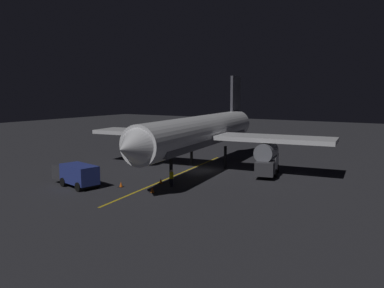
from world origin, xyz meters
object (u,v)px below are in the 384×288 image
(ground_crew_worker, at_px, (171,178))
(traffic_cone_near_left, at_px, (152,190))
(traffic_cone_near_right, at_px, (161,181))
(traffic_cone_under_wing, at_px, (121,185))
(airliner, at_px, (203,133))
(baggage_truck, at_px, (76,175))
(catering_truck, at_px, (267,165))

(ground_crew_worker, xyz_separation_m, traffic_cone_near_left, (0.17, 2.98, -0.64))
(traffic_cone_near_right, xyz_separation_m, traffic_cone_under_wing, (2.49, 3.38, 0.00))
(ground_crew_worker, bearing_deg, traffic_cone_near_left, 86.79)
(ground_crew_worker, bearing_deg, airliner, -79.66)
(baggage_truck, distance_m, traffic_cone_near_right, 8.62)
(traffic_cone_near_right, distance_m, traffic_cone_under_wing, 4.20)
(catering_truck, bearing_deg, traffic_cone_near_right, 50.54)
(ground_crew_worker, height_order, traffic_cone_near_left, ground_crew_worker)
(baggage_truck, height_order, traffic_cone_near_right, baggage_truck)
(baggage_truck, height_order, traffic_cone_near_left, baggage_truck)
(catering_truck, height_order, ground_crew_worker, catering_truck)
(airliner, bearing_deg, traffic_cone_near_left, 97.06)
(catering_truck, relative_size, traffic_cone_under_wing, 11.48)
(airliner, distance_m, ground_crew_worker, 10.03)
(catering_truck, xyz_separation_m, traffic_cone_under_wing, (10.49, 13.10, -0.92))
(ground_crew_worker, relative_size, traffic_cone_near_right, 3.16)
(airliner, bearing_deg, ground_crew_worker, 100.34)
(catering_truck, height_order, traffic_cone_under_wing, catering_truck)
(traffic_cone_near_right, bearing_deg, ground_crew_worker, 161.52)
(airliner, height_order, traffic_cone_near_left, airliner)
(traffic_cone_near_left, height_order, traffic_cone_near_right, same)
(traffic_cone_near_left, bearing_deg, ground_crew_worker, -93.21)
(traffic_cone_near_left, height_order, traffic_cone_under_wing, same)
(ground_crew_worker, relative_size, traffic_cone_under_wing, 3.16)
(traffic_cone_near_left, xyz_separation_m, traffic_cone_near_right, (1.60, -3.57, 0.00))
(airliner, xyz_separation_m, traffic_cone_near_right, (0.09, 8.58, -4.33))
(airliner, height_order, traffic_cone_near_right, airliner)
(traffic_cone_near_left, bearing_deg, airliner, -82.94)
(airliner, height_order, baggage_truck, airliner)
(ground_crew_worker, distance_m, traffic_cone_under_wing, 5.13)
(airliner, height_order, ground_crew_worker, airliner)
(traffic_cone_near_left, distance_m, traffic_cone_under_wing, 4.10)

